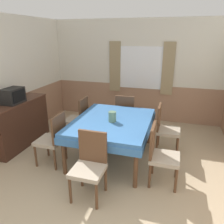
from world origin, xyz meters
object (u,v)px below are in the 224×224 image
Objects in this scene: chair_head_window at (126,113)px; dining_table at (112,125)px; chair_right_far at (165,127)px; sideboard at (19,123)px; chair_right_near at (160,153)px; chair_head_near at (90,163)px; tv at (13,96)px; vase at (112,117)px; chair_left_far at (79,117)px; chair_left_near at (53,138)px.

dining_table is at bearing -90.00° from chair_head_window.
chair_right_far is 0.65× the size of sideboard.
chair_right_near is 2.94m from sideboard.
chair_head_near is 2.23m from sideboard.
tv is at bearing -25.30° from chair_head_near.
vase is at bearing -71.50° from dining_table.
chair_head_window is 1.08m from chair_right_far.
vase is at bearing 2.42° from tv.
chair_head_window and chair_left_far have the same top height.
chair_right_far is at bearing 33.73° from vase.
tv is (-1.96, -1.24, 0.58)m from chair_head_window.
chair_right_far is (0.92, 0.52, -0.14)m from dining_table.
chair_left_near is (-0.92, -1.60, 0.00)m from chair_head_window.
chair_right_far is at bearing -60.44° from chair_left_near.
chair_head_window is at bearing -90.00° from chair_head_near.
tv is (-1.96, 0.92, 0.58)m from chair_head_near.
chair_head_near and chair_left_near have the same top height.
chair_right_near is 2.27× the size of tv.
tv is at bearing -97.16° from chair_right_near.
vase is (0.94, 0.44, 0.34)m from chair_left_near.
dining_table is 0.21m from vase.
sideboard is 3.48× the size of tv.
chair_head_window is 1.00× the size of chair_left_near.
chair_head_window and chair_left_near have the same top height.
chair_left_near reaches higher than sideboard.
chair_right_near is at bearing -119.56° from chair_left_far.
chair_right_far and chair_left_far have the same top height.
sideboard is at bearing -179.99° from vase.
chair_head_near is 5.15× the size of vase.
chair_right_near reaches higher than vase.
chair_left_near is at bearing -22.50° from sideboard.
chair_head_window is 2.27× the size of tv.
tv is at bearing -147.56° from chair_head_window.
chair_head_window reaches higher than dining_table.
chair_head_window is at bearing 91.25° from vase.
chair_left_far is at bearing 150.44° from dining_table.
chair_head_window is 2.39m from tv.
dining_table is 1.81× the size of chair_left_far.
chair_left_far reaches higher than dining_table.
chair_left_far is at bearing 29.03° from sideboard.
chair_right_near is (0.92, -1.60, 0.00)m from chair_head_window.
chair_right_far is at bearing -180.00° from chair_right_near.
chair_right_far is at bearing 13.30° from tv.
chair_left_far is at bearing -90.00° from chair_right_far.
dining_table is at bearing -60.44° from chair_right_far.
chair_right_near and chair_right_far have the same top height.
chair_head_window is 2.17m from chair_head_near.
dining_table is 1.81× the size of chair_left_near.
chair_head_near is at bearing -121.58° from chair_left_near.
chair_head_near is 1.06m from vase.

